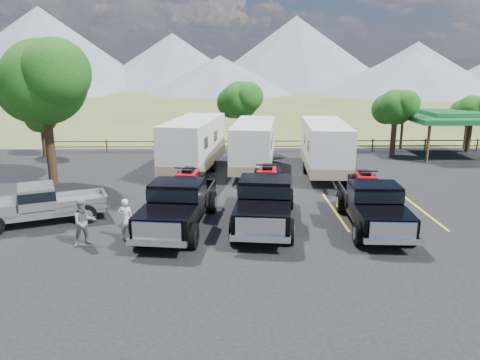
{
  "coord_description": "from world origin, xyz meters",
  "views": [
    {
      "loc": [
        -2.7,
        -16.17,
        6.6
      ],
      "look_at": [
        -2.31,
        3.64,
        1.6
      ],
      "focal_mm": 35.0,
      "sensor_mm": 36.0,
      "label": 1
    }
  ],
  "objects_px": {
    "rig_left": "(179,202)",
    "trailer_left": "(194,145)",
    "rig_right": "(372,203)",
    "trailer_center": "(254,146)",
    "rig_center": "(265,198)",
    "pickup_silver": "(41,203)",
    "pavilion": "(450,117)",
    "trailer_right": "(325,148)",
    "tree_big_nw": "(43,82)",
    "person_a": "(126,219)",
    "person_b": "(84,222)"
  },
  "relations": [
    {
      "from": "rig_left",
      "to": "trailer_left",
      "type": "xyz_separation_m",
      "value": [
        -0.15,
        9.76,
        0.64
      ]
    },
    {
      "from": "rig_right",
      "to": "trailer_center",
      "type": "relative_size",
      "value": 0.71
    },
    {
      "from": "rig_center",
      "to": "trailer_center",
      "type": "relative_size",
      "value": 0.78
    },
    {
      "from": "pickup_silver",
      "to": "pavilion",
      "type": "bearing_deg",
      "value": 98.14
    },
    {
      "from": "pickup_silver",
      "to": "trailer_right",
      "type": "bearing_deg",
      "value": 98.88
    },
    {
      "from": "rig_center",
      "to": "rig_left",
      "type": "bearing_deg",
      "value": -167.13
    },
    {
      "from": "rig_left",
      "to": "pickup_silver",
      "type": "relative_size",
      "value": 1.2
    },
    {
      "from": "tree_big_nw",
      "to": "pickup_silver",
      "type": "xyz_separation_m",
      "value": [
        1.91,
        -6.39,
        -4.71
      ]
    },
    {
      "from": "person_a",
      "to": "person_b",
      "type": "bearing_deg",
      "value": 26.25
    },
    {
      "from": "rig_right",
      "to": "pickup_silver",
      "type": "height_order",
      "value": "rig_right"
    },
    {
      "from": "rig_left",
      "to": "trailer_left",
      "type": "distance_m",
      "value": 9.78
    },
    {
      "from": "trailer_left",
      "to": "pickup_silver",
      "type": "relative_size",
      "value": 1.66
    },
    {
      "from": "person_b",
      "to": "pavilion",
      "type": "bearing_deg",
      "value": 6.02
    },
    {
      "from": "tree_big_nw",
      "to": "trailer_right",
      "type": "height_order",
      "value": "tree_big_nw"
    },
    {
      "from": "rig_right",
      "to": "person_a",
      "type": "height_order",
      "value": "rig_right"
    },
    {
      "from": "trailer_right",
      "to": "person_b",
      "type": "xyz_separation_m",
      "value": [
        -10.96,
        -10.97,
        -0.76
      ]
    },
    {
      "from": "rig_center",
      "to": "trailer_left",
      "type": "xyz_separation_m",
      "value": [
        -3.67,
        9.4,
        0.62
      ]
    },
    {
      "from": "trailer_right",
      "to": "tree_big_nw",
      "type": "bearing_deg",
      "value": -168.28
    },
    {
      "from": "pavilion",
      "to": "trailer_center",
      "type": "relative_size",
      "value": 0.7
    },
    {
      "from": "pavilion",
      "to": "person_a",
      "type": "xyz_separation_m",
      "value": [
        -19.7,
        -16.31,
        -1.94
      ]
    },
    {
      "from": "pickup_silver",
      "to": "person_b",
      "type": "bearing_deg",
      "value": 22.15
    },
    {
      "from": "rig_center",
      "to": "trailer_center",
      "type": "bearing_deg",
      "value": 97.29
    },
    {
      "from": "rig_center",
      "to": "trailer_right",
      "type": "height_order",
      "value": "trailer_right"
    },
    {
      "from": "rig_right",
      "to": "trailer_left",
      "type": "bearing_deg",
      "value": 132.82
    },
    {
      "from": "trailer_left",
      "to": "rig_left",
      "type": "bearing_deg",
      "value": -79.11
    },
    {
      "from": "rig_left",
      "to": "pavilion",
      "type": "bearing_deg",
      "value": 47.32
    },
    {
      "from": "rig_right",
      "to": "rig_center",
      "type": "bearing_deg",
      "value": 177.71
    },
    {
      "from": "pavilion",
      "to": "pickup_silver",
      "type": "distance_m",
      "value": 27.72
    },
    {
      "from": "tree_big_nw",
      "to": "trailer_center",
      "type": "distance_m",
      "value": 12.22
    },
    {
      "from": "pavilion",
      "to": "person_a",
      "type": "relative_size",
      "value": 3.86
    },
    {
      "from": "tree_big_nw",
      "to": "trailer_center",
      "type": "xyz_separation_m",
      "value": [
        11.22,
        2.78,
        -3.95
      ]
    },
    {
      "from": "person_a",
      "to": "person_b",
      "type": "distance_m",
      "value": 1.51
    },
    {
      "from": "person_a",
      "to": "rig_right",
      "type": "bearing_deg",
      "value": -168.35
    },
    {
      "from": "rig_left",
      "to": "trailer_right",
      "type": "bearing_deg",
      "value": 56.91
    },
    {
      "from": "pavilion",
      "to": "rig_center",
      "type": "relative_size",
      "value": 0.9
    },
    {
      "from": "rig_center",
      "to": "tree_big_nw",
      "type": "bearing_deg",
      "value": 156.68
    },
    {
      "from": "pavilion",
      "to": "person_b",
      "type": "xyz_separation_m",
      "value": [
        -21.09,
        -16.88,
        -1.87
      ]
    },
    {
      "from": "tree_big_nw",
      "to": "person_a",
      "type": "distance_m",
      "value": 11.24
    },
    {
      "from": "trailer_center",
      "to": "pickup_silver",
      "type": "bearing_deg",
      "value": -128.43
    },
    {
      "from": "rig_right",
      "to": "person_b",
      "type": "xyz_separation_m",
      "value": [
        -11.15,
        -1.85,
        -0.12
      ]
    },
    {
      "from": "trailer_left",
      "to": "person_b",
      "type": "bearing_deg",
      "value": -94.94
    },
    {
      "from": "rig_right",
      "to": "trailer_left",
      "type": "relative_size",
      "value": 0.67
    },
    {
      "from": "pavilion",
      "to": "person_b",
      "type": "bearing_deg",
      "value": -141.33
    },
    {
      "from": "rig_right",
      "to": "trailer_center",
      "type": "distance_m",
      "value": 10.79
    },
    {
      "from": "tree_big_nw",
      "to": "rig_left",
      "type": "height_order",
      "value": "tree_big_nw"
    },
    {
      "from": "tree_big_nw",
      "to": "person_a",
      "type": "bearing_deg",
      "value": -54.96
    },
    {
      "from": "rig_left",
      "to": "trailer_left",
      "type": "relative_size",
      "value": 0.72
    },
    {
      "from": "pickup_silver",
      "to": "person_b",
      "type": "relative_size",
      "value": 3.23
    },
    {
      "from": "rig_left",
      "to": "person_a",
      "type": "bearing_deg",
      "value": -136.36
    },
    {
      "from": "tree_big_nw",
      "to": "rig_left",
      "type": "distance_m",
      "value": 11.33
    }
  ]
}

